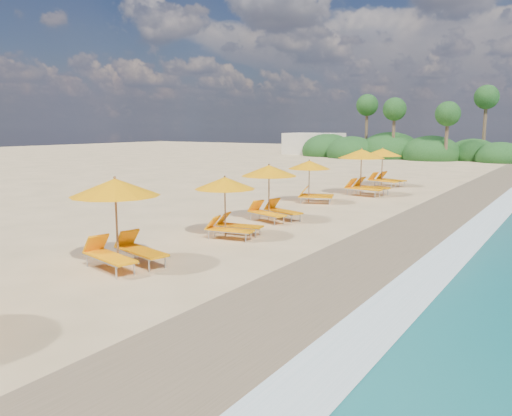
{
  "coord_description": "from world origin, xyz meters",
  "views": [
    {
      "loc": [
        8.64,
        -13.3,
        3.76
      ],
      "look_at": [
        0.0,
        0.0,
        1.2
      ],
      "focal_mm": 35.79,
      "sensor_mm": 36.0,
      "label": 1
    }
  ],
  "objects": [
    {
      "name": "station_3",
      "position": [
        -1.72,
        -4.04,
        1.37
      ],
      "size": [
        2.99,
        2.88,
        2.44
      ],
      "rotation": [
        0.0,
        0.0,
        -0.23
      ],
      "color": "olive",
      "rests_on": "ground"
    },
    {
      "name": "treeline",
      "position": [
        -9.94,
        45.51,
        1.0
      ],
      "size": [
        25.8,
        8.8,
        9.74
      ],
      "color": "#163D14",
      "rests_on": "ground"
    },
    {
      "name": "ground",
      "position": [
        0.0,
        0.0,
        0.0
      ],
      "size": [
        160.0,
        160.0,
        0.0
      ],
      "primitive_type": "plane",
      "color": "#DBB381",
      "rests_on": "ground"
    },
    {
      "name": "station_6",
      "position": [
        -2.65,
        9.2,
        1.2
      ],
      "size": [
        2.76,
        2.71,
        2.14
      ],
      "rotation": [
        0.0,
        0.0,
        0.37
      ],
      "color": "olive",
      "rests_on": "ground"
    },
    {
      "name": "surf_foam",
      "position": [
        6.7,
        0.0,
        0.03
      ],
      "size": [
        4.0,
        160.0,
        0.01
      ],
      "color": "white",
      "rests_on": "ground"
    },
    {
      "name": "station_4",
      "position": [
        -1.44,
        0.55,
        1.18
      ],
      "size": [
        2.53,
        2.42,
        2.11
      ],
      "rotation": [
        0.0,
        0.0,
        0.19
      ],
      "color": "olive",
      "rests_on": "ground"
    },
    {
      "name": "beach_building",
      "position": [
        -22.0,
        48.0,
        1.4
      ],
      "size": [
        7.0,
        5.0,
        2.8
      ],
      "primitive_type": "cube",
      "color": "beige",
      "rests_on": "ground"
    },
    {
      "name": "station_5",
      "position": [
        -1.82,
        3.96,
        1.28
      ],
      "size": [
        2.89,
        2.82,
        2.28
      ],
      "rotation": [
        0.0,
        0.0,
        -0.31
      ],
      "color": "olive",
      "rests_on": "ground"
    },
    {
      "name": "wet_sand",
      "position": [
        4.0,
        0.0,
        0.01
      ],
      "size": [
        4.0,
        160.0,
        0.01
      ],
      "primitive_type": "cube",
      "color": "#886F51",
      "rests_on": "ground"
    },
    {
      "name": "station_7",
      "position": [
        -1.54,
        13.23,
        1.44
      ],
      "size": [
        2.98,
        2.81,
        2.58
      ],
      "rotation": [
        0.0,
        0.0,
        -0.12
      ],
      "color": "olive",
      "rests_on": "ground"
    },
    {
      "name": "station_8",
      "position": [
        -2.0,
        17.91,
        1.36
      ],
      "size": [
        3.02,
        2.92,
        2.43
      ],
      "rotation": [
        0.0,
        0.0,
        -0.26
      ],
      "color": "olive",
      "rests_on": "ground"
    }
  ]
}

